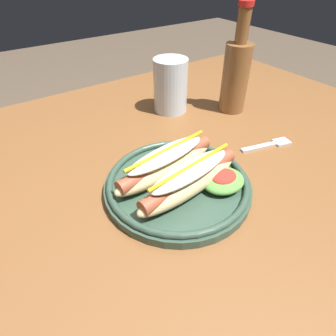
{
  "coord_description": "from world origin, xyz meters",
  "views": [
    {
      "loc": [
        -0.22,
        -0.36,
        1.09
      ],
      "look_at": [
        0.01,
        -0.03,
        0.77
      ],
      "focal_mm": 30.22,
      "sensor_mm": 36.0,
      "label": 1
    }
  ],
  "objects_px": {
    "hot_dog_plate": "(180,178)",
    "water_cup": "(171,86)",
    "glass_bottle": "(236,74)",
    "fork": "(270,145)"
  },
  "relations": [
    {
      "from": "hot_dog_plate",
      "to": "water_cup",
      "type": "bearing_deg",
      "value": 57.51
    },
    {
      "from": "water_cup",
      "to": "glass_bottle",
      "type": "xyz_separation_m",
      "value": [
        0.14,
        -0.09,
        0.03
      ]
    },
    {
      "from": "water_cup",
      "to": "fork",
      "type": "bearing_deg",
      "value": -73.49
    },
    {
      "from": "glass_bottle",
      "to": "fork",
      "type": "bearing_deg",
      "value": -107.45
    },
    {
      "from": "hot_dog_plate",
      "to": "water_cup",
      "type": "xyz_separation_m",
      "value": [
        0.17,
        0.27,
        0.04
      ]
    },
    {
      "from": "fork",
      "to": "water_cup",
      "type": "xyz_separation_m",
      "value": [
        -0.08,
        0.27,
        0.06
      ]
    },
    {
      "from": "fork",
      "to": "water_cup",
      "type": "bearing_deg",
      "value": 121.64
    },
    {
      "from": "fork",
      "to": "glass_bottle",
      "type": "xyz_separation_m",
      "value": [
        0.06,
        0.18,
        0.09
      ]
    },
    {
      "from": "hot_dog_plate",
      "to": "fork",
      "type": "height_order",
      "value": "hot_dog_plate"
    },
    {
      "from": "fork",
      "to": "hot_dog_plate",
      "type": "bearing_deg",
      "value": -164.93
    }
  ]
}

